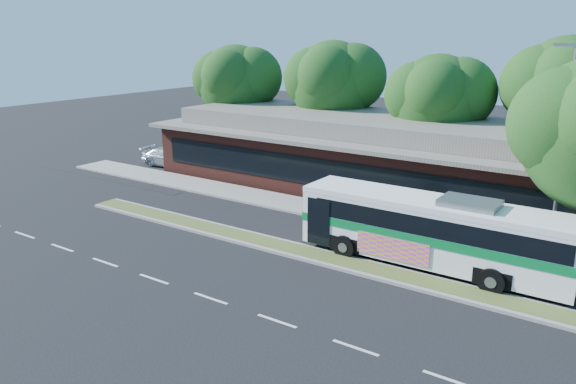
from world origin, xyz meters
name	(u,v)px	position (x,y,z in m)	size (l,w,h in m)	color
ground	(287,256)	(0.00, 0.00, 0.00)	(120.00, 120.00, 0.00)	black
median_strip	(294,250)	(0.00, 0.60, 0.07)	(26.00, 1.10, 0.15)	#3A4D20
sidewalk	(355,216)	(0.00, 6.40, 0.06)	(44.00, 2.60, 0.12)	gray
parking_lot	(165,163)	(-18.00, 10.00, 0.01)	(14.00, 12.00, 0.01)	black
plaza_building	(406,157)	(0.00, 12.99, 2.13)	(33.20, 11.20, 4.45)	#58231B
lamp_post	(562,148)	(9.56, 6.00, 4.90)	(0.93, 0.18, 9.07)	slate
tree_bg_a	(241,81)	(-14.58, 15.14, 5.87)	(6.47, 5.80, 8.63)	black
tree_bg_b	(339,82)	(-6.57, 16.14, 6.14)	(6.69, 6.00, 9.00)	black
tree_bg_c	(445,98)	(1.40, 15.13, 5.59)	(6.24, 5.60, 8.26)	black
tree_bg_d	(576,89)	(8.45, 16.15, 6.42)	(6.91, 6.20, 9.37)	black
transit_bus	(434,227)	(5.69, 2.40, 1.76)	(11.30, 2.69, 3.16)	white
sedan	(171,158)	(-16.64, 9.36, 0.68)	(1.89, 4.65, 1.35)	silver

